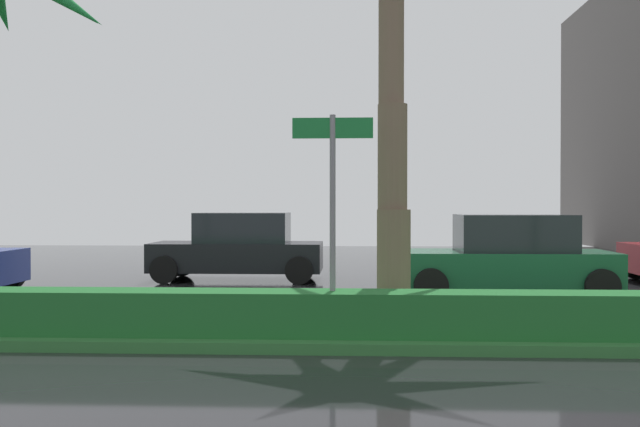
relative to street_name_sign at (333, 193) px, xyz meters
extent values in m
cube|color=black|center=(0.36, 2.33, -2.13)|extent=(90.00, 42.00, 0.10)
cube|color=#2D6B33|center=(0.36, 1.33, -2.00)|extent=(85.50, 4.00, 0.15)
cube|color=#1E6028|center=(0.36, -0.07, -1.63)|extent=(76.50, 0.70, 0.60)
cylinder|color=brown|center=(0.93, 1.79, -1.08)|extent=(0.54, 0.54, 1.70)
cylinder|color=brown|center=(0.91, 1.85, 0.62)|extent=(0.48, 0.48, 1.70)
cylinder|color=brown|center=(0.89, 1.90, 2.31)|extent=(0.41, 0.41, 1.70)
cylinder|color=slate|center=(0.00, 0.00, -0.43)|extent=(0.08, 0.08, 3.00)
cube|color=#146B2D|center=(0.00, 0.00, 0.89)|extent=(1.10, 0.03, 0.28)
cylinder|color=black|center=(-7.47, 5.96, -1.74)|extent=(0.68, 0.22, 0.68)
cube|color=black|center=(-2.68, 8.31, -1.48)|extent=(4.30, 1.76, 0.72)
cube|color=#1E2328|center=(-2.53, 8.31, -0.74)|extent=(2.30, 1.58, 0.76)
cylinder|color=black|center=(-4.33, 7.41, -1.74)|extent=(0.68, 0.22, 0.68)
cylinder|color=black|center=(-4.33, 9.21, -1.74)|extent=(0.68, 0.22, 0.68)
cylinder|color=black|center=(-1.03, 7.41, -1.74)|extent=(0.68, 0.22, 0.68)
cylinder|color=black|center=(-1.03, 9.21, -1.74)|extent=(0.68, 0.22, 0.68)
cube|color=#195133|center=(3.45, 5.23, -1.48)|extent=(4.30, 1.76, 0.72)
cube|color=#1E2328|center=(3.60, 5.23, -0.74)|extent=(2.30, 1.58, 0.76)
cylinder|color=black|center=(1.80, 4.33, -1.74)|extent=(0.68, 0.22, 0.68)
cylinder|color=black|center=(1.80, 6.13, -1.74)|extent=(0.68, 0.22, 0.68)
cylinder|color=black|center=(5.10, 4.33, -1.74)|extent=(0.68, 0.22, 0.68)
cylinder|color=black|center=(5.10, 6.13, -1.74)|extent=(0.68, 0.22, 0.68)
cylinder|color=black|center=(7.59, 9.10, -1.74)|extent=(0.68, 0.22, 0.68)
camera|label=1|loc=(0.29, -9.70, -0.15)|focal=39.99mm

